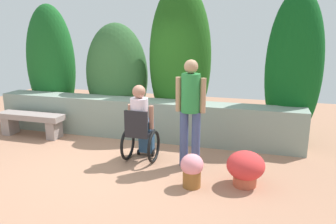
# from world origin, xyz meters

# --- Properties ---
(ground_plane) EXTENTS (12.35, 12.35, 0.00)m
(ground_plane) POSITION_xyz_m (0.00, 0.00, 0.00)
(ground_plane) COLOR #A6765C
(stone_retaining_wall) EXTENTS (6.47, 0.53, 0.80)m
(stone_retaining_wall) POSITION_xyz_m (0.00, 1.54, 0.40)
(stone_retaining_wall) COLOR gray
(stone_retaining_wall) RESTS_ON ground
(hedge_backdrop) EXTENTS (6.62, 1.07, 3.18)m
(hedge_backdrop) POSITION_xyz_m (-0.08, 2.20, 1.41)
(hedge_backdrop) COLOR #195B22
(hedge_backdrop) RESTS_ON ground
(stone_bench) EXTENTS (1.47, 0.37, 0.49)m
(stone_bench) POSITION_xyz_m (-2.26, 0.95, 0.33)
(stone_bench) COLOR gray
(stone_bench) RESTS_ON ground
(person_in_wheelchair) EXTENTS (0.53, 0.66, 1.33)m
(person_in_wheelchair) POSITION_xyz_m (0.46, 0.37, 0.62)
(person_in_wheelchair) COLOR black
(person_in_wheelchair) RESTS_ON ground
(person_standing_companion) EXTENTS (0.49, 0.30, 1.76)m
(person_standing_companion) POSITION_xyz_m (1.32, 0.35, 1.02)
(person_standing_companion) COLOR #414E7C
(person_standing_companion) RESTS_ON ground
(flower_pot_purple_near) EXTENTS (0.33, 0.33, 0.50)m
(flower_pot_purple_near) POSITION_xyz_m (1.51, -0.37, 0.27)
(flower_pot_purple_near) COLOR #925A29
(flower_pot_purple_near) RESTS_ON ground
(flower_pot_terracotta_by_wall) EXTENTS (0.55, 0.55, 0.52)m
(flower_pot_terracotta_by_wall) POSITION_xyz_m (2.25, -0.10, 0.28)
(flower_pot_terracotta_by_wall) COLOR #BF553B
(flower_pot_terracotta_by_wall) RESTS_ON ground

